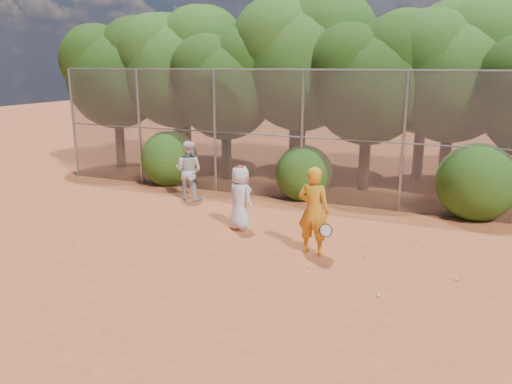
% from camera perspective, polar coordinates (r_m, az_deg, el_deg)
% --- Properties ---
extents(ground, '(80.00, 80.00, 0.00)m').
position_cam_1_polar(ground, '(10.12, -0.48, -9.88)').
color(ground, '#AC4D26').
rests_on(ground, ground).
extents(fence_back, '(20.05, 0.09, 4.03)m').
position_cam_1_polar(fence_back, '(15.08, 8.47, 6.22)').
color(fence_back, gray).
rests_on(fence_back, ground).
extents(tree_0, '(4.38, 3.81, 6.00)m').
position_cam_1_polar(tree_0, '(21.10, -15.61, 13.29)').
color(tree_0, black).
rests_on(tree_0, ground).
extents(tree_1, '(4.64, 4.03, 6.35)m').
position_cam_1_polar(tree_1, '(20.05, -8.97, 14.27)').
color(tree_1, black).
rests_on(tree_1, ground).
extents(tree_2, '(3.99, 3.47, 5.47)m').
position_cam_1_polar(tree_2, '(18.22, -3.31, 12.59)').
color(tree_2, black).
rests_on(tree_2, ground).
extents(tree_3, '(4.89, 4.26, 6.70)m').
position_cam_1_polar(tree_3, '(18.18, 5.48, 15.10)').
color(tree_3, black).
rests_on(tree_3, ground).
extents(tree_4, '(4.19, 3.64, 5.73)m').
position_cam_1_polar(tree_4, '(16.97, 12.98, 12.70)').
color(tree_4, black).
rests_on(tree_4, ground).
extents(tree_5, '(4.51, 3.92, 6.17)m').
position_cam_1_polar(tree_5, '(17.47, 21.85, 13.05)').
color(tree_5, black).
rests_on(tree_5, ground).
extents(tree_9, '(4.83, 4.20, 6.62)m').
position_cam_1_polar(tree_9, '(22.54, -7.98, 14.75)').
color(tree_9, black).
rests_on(tree_9, ground).
extents(tree_10, '(5.15, 4.48, 7.06)m').
position_cam_1_polar(tree_10, '(20.59, 4.76, 15.68)').
color(tree_10, black).
rests_on(tree_10, ground).
extents(tree_11, '(4.64, 4.03, 6.35)m').
position_cam_1_polar(tree_11, '(19.14, 19.02, 13.68)').
color(tree_11, black).
rests_on(tree_11, ground).
extents(bush_0, '(2.00, 2.00, 2.00)m').
position_cam_1_polar(bush_0, '(17.94, -9.86, 4.06)').
color(bush_0, '#224812').
rests_on(bush_0, ground).
extents(bush_1, '(1.80, 1.80, 1.80)m').
position_cam_1_polar(bush_1, '(15.81, 5.52, 2.45)').
color(bush_1, '#224812').
rests_on(bush_1, ground).
extents(bush_2, '(2.20, 2.20, 2.20)m').
position_cam_1_polar(bush_2, '(15.04, 23.95, 1.41)').
color(bush_2, '#224812').
rests_on(bush_2, ground).
extents(player_yellow, '(0.90, 0.61, 2.01)m').
position_cam_1_polar(player_yellow, '(11.16, 6.60, -2.15)').
color(player_yellow, orange).
rests_on(player_yellow, ground).
extents(player_teen, '(0.96, 0.80, 1.69)m').
position_cam_1_polar(player_teen, '(12.78, -1.80, -0.66)').
color(player_teen, silver).
rests_on(player_teen, ground).
extents(player_white, '(0.93, 0.79, 1.86)m').
position_cam_1_polar(player_white, '(15.77, -7.71, 2.45)').
color(player_white, silver).
rests_on(player_white, ground).
extents(ball_0, '(0.07, 0.07, 0.07)m').
position_cam_1_polar(ball_0, '(11.42, 12.37, -7.14)').
color(ball_0, '#D7ED2B').
rests_on(ball_0, ground).
extents(ball_1, '(0.07, 0.07, 0.07)m').
position_cam_1_polar(ball_1, '(9.64, 13.79, -11.40)').
color(ball_1, '#D7ED2B').
rests_on(ball_1, ground).
extents(ball_2, '(0.07, 0.07, 0.07)m').
position_cam_1_polar(ball_2, '(10.78, 21.91, -9.22)').
color(ball_2, '#D7ED2B').
rests_on(ball_2, ground).
extents(ball_3, '(0.07, 0.07, 0.07)m').
position_cam_1_polar(ball_3, '(10.68, 5.92, -8.42)').
color(ball_3, '#D7ED2B').
rests_on(ball_3, ground).
extents(ball_4, '(0.07, 0.07, 0.07)m').
position_cam_1_polar(ball_4, '(12.70, 17.82, -5.28)').
color(ball_4, '#D7ED2B').
rests_on(ball_4, ground).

